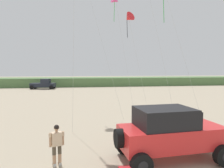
# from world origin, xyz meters

# --- Properties ---
(dune_ridge) EXTENTS (90.00, 7.79, 1.88)m
(dune_ridge) POSITION_xyz_m (-0.27, 45.70, 0.94)
(dune_ridge) COLOR #567A47
(dune_ridge) RESTS_ON ground_plane
(jeep) EXTENTS (4.93, 2.67, 2.26)m
(jeep) POSITION_xyz_m (2.34, 4.37, 1.20)
(jeep) COLOR red
(jeep) RESTS_ON ground_plane
(person_watching) EXTENTS (0.60, 0.40, 1.67)m
(person_watching) POSITION_xyz_m (-2.38, 4.60, 0.94)
(person_watching) COLOR tan
(person_watching) RESTS_ON ground_plane
(distant_pickup) EXTENTS (4.81, 2.92, 1.98)m
(distant_pickup) POSITION_xyz_m (-8.10, 38.86, 0.94)
(distant_pickup) COLOR #1E232D
(distant_pickup) RESTS_ON ground_plane
(kite_white_parafoil) EXTENTS (1.82, 4.28, 10.02)m
(kite_white_parafoil) POSITION_xyz_m (4.00, 18.92, 9.41)
(kite_white_parafoil) COLOR red
(kite_white_parafoil) RESTS_ON ground_plane
(kite_black_sled) EXTENTS (1.43, 5.78, 12.18)m
(kite_black_sled) POSITION_xyz_m (2.75, 19.95, 11.51)
(kite_black_sled) COLOR #E04C93
(kite_black_sled) RESTS_ON ground_plane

